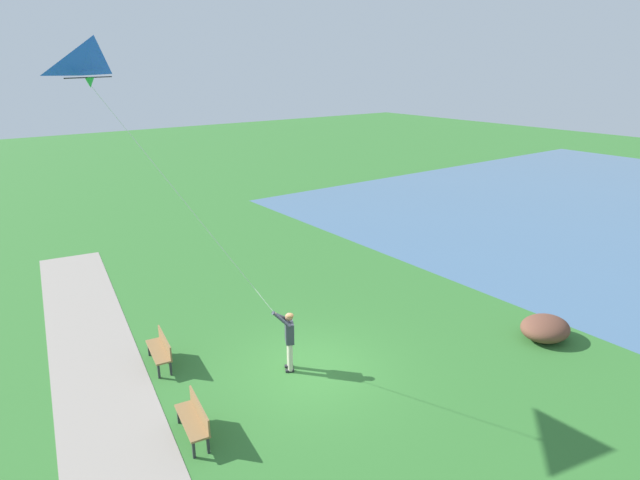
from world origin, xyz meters
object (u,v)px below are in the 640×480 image
object	(u,v)px
park_bench_far_walkway	(195,417)
park_bench_near_walkway	(161,348)
flying_kite	(97,63)
person_kite_flyer	(289,336)
lakeside_shrub	(545,328)

from	to	relation	value
park_bench_far_walkway	park_bench_near_walkway	bearing A→B (deg)	-98.75
flying_kite	park_bench_far_walkway	world-z (taller)	flying_kite
flying_kite	park_bench_far_walkway	bearing A→B (deg)	97.85
flying_kite	person_kite_flyer	bearing A→B (deg)	153.95
person_kite_flyer	park_bench_near_walkway	xyz separation A→B (m)	(2.74, -2.38, -0.54)
flying_kite	park_bench_far_walkway	distance (m)	8.17
park_bench_near_walkway	lakeside_shrub	distance (m)	11.55
flying_kite	park_bench_far_walkway	size ratio (longest dim) A/B	4.47
park_bench_far_walkway	flying_kite	bearing A→B (deg)	-82.15
person_kite_flyer	park_bench_far_walkway	size ratio (longest dim) A/B	1.18
person_kite_flyer	flying_kite	distance (m)	8.20
park_bench_far_walkway	lakeside_shrub	xyz separation A→B (m)	(-10.60, 2.20, -0.15)
person_kite_flyer	park_bench_far_walkway	distance (m)	3.49
flying_kite	park_bench_near_walkway	bearing A→B (deg)	-147.86
person_kite_flyer	flying_kite	bearing A→B (deg)	-26.05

